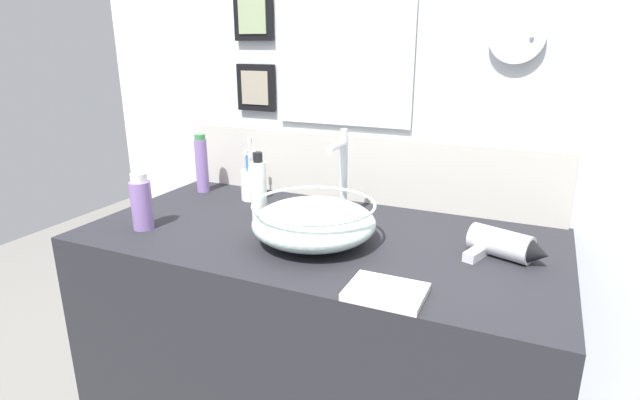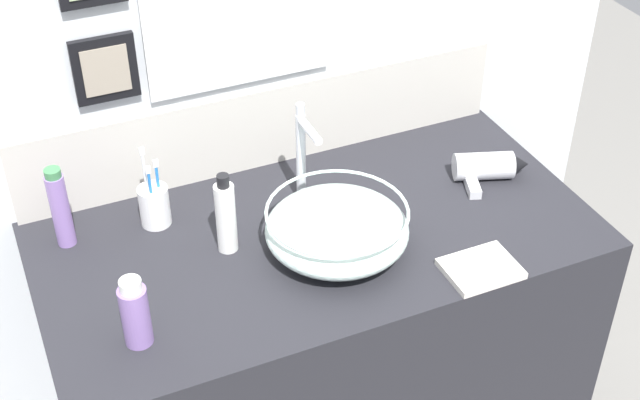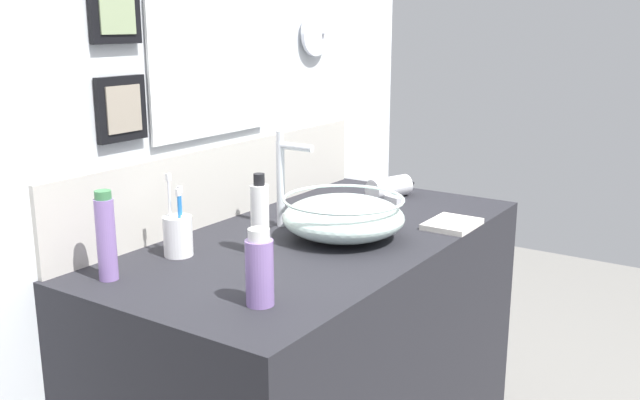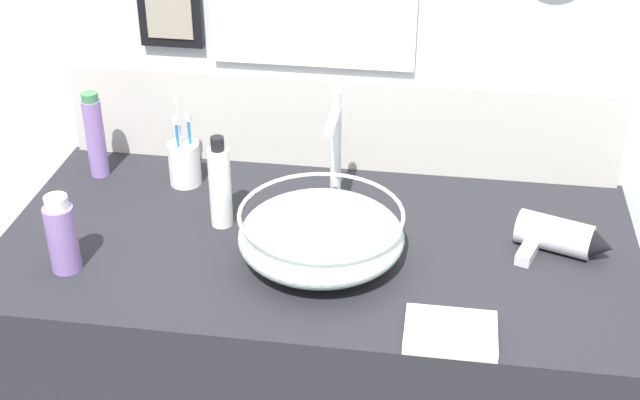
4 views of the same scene
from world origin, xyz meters
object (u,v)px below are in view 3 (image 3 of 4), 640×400
glass_bowl_sink (343,217)px  lotion_bottle (260,217)px  faucet (284,173)px  hand_towel (452,224)px  toothbrush_cup (178,235)px  shampoo_bottle (106,237)px  spray_bottle (260,269)px  hair_drier (393,188)px

glass_bowl_sink → lotion_bottle: size_ratio=1.60×
faucet → hand_towel: bearing=-56.7°
toothbrush_cup → lotion_bottle: toothbrush_cup is taller
shampoo_bottle → hand_towel: shampoo_bottle is taller
spray_bottle → lotion_bottle: size_ratio=0.80×
faucet → glass_bowl_sink: bearing=-90.0°
glass_bowl_sink → hand_towel: bearing=-37.6°
glass_bowl_sink → shampoo_bottle: 0.64m
glass_bowl_sink → faucet: (0.00, 0.20, 0.10)m
glass_bowl_sink → faucet: 0.22m
shampoo_bottle → glass_bowl_sink: bearing=-25.9°
toothbrush_cup → lotion_bottle: size_ratio=1.02×
hair_drier → spray_bottle: spray_bottle is taller
lotion_bottle → hand_towel: bearing=-31.9°
hair_drier → shampoo_bottle: (-1.05, 0.17, 0.07)m
hand_towel → spray_bottle: bearing=172.6°
glass_bowl_sink → hair_drier: glass_bowl_sink is taller
hair_drier → shampoo_bottle: size_ratio=0.98×
toothbrush_cup → spray_bottle: bearing=-110.5°
faucet → hand_towel: size_ratio=1.67×
toothbrush_cup → shampoo_bottle: size_ratio=1.01×
glass_bowl_sink → faucet: size_ratio=1.20×
hair_drier → lotion_bottle: bearing=179.9°
glass_bowl_sink → spray_bottle: spray_bottle is taller
hair_drier → glass_bowl_sink: bearing=-167.8°
faucet → hair_drier: faucet is taller
toothbrush_cup → hand_towel: size_ratio=1.28×
spray_bottle → hand_towel: bearing=-7.4°
shampoo_bottle → lotion_bottle: shampoo_bottle is taller
lotion_bottle → glass_bowl_sink: bearing=-24.3°
faucet → spray_bottle: faucet is taller
toothbrush_cup → hair_drier: bearing=-11.1°
spray_bottle → glass_bowl_sink: bearing=11.9°
glass_bowl_sink → hand_towel: (0.27, -0.21, -0.05)m
toothbrush_cup → spray_bottle: (-0.14, -0.37, 0.02)m
hand_towel → lotion_bottle: bearing=148.1°
faucet → lotion_bottle: (-0.23, -0.10, -0.06)m
hair_drier → lotion_bottle: 0.72m
lotion_bottle → hand_towel: lotion_bottle is taller
lotion_bottle → shampoo_bottle: bearing=153.1°
spray_bottle → lotion_bottle: 0.34m
shampoo_bottle → hand_towel: (0.84, -0.48, -0.09)m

